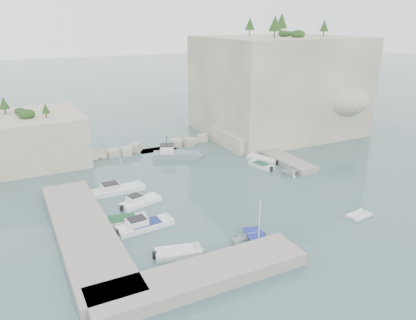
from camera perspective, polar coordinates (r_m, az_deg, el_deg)
name	(u,v)px	position (r m, az deg, el deg)	size (l,w,h in m)	color
ground	(231,199)	(47.59, 3.30, -5.54)	(400.00, 400.00, 0.00)	#436364
cliff_east	(278,85)	(76.03, 9.82, 10.32)	(26.00, 22.00, 17.00)	beige
cliff_terrace	(245,137)	(67.98, 5.18, 3.22)	(8.00, 10.00, 2.50)	beige
outcrop_west	(25,139)	(64.35, -24.30, 2.72)	(16.00, 14.00, 7.00)	beige
quay_west	(84,232)	(41.35, -17.06, -9.62)	(5.00, 24.00, 1.10)	#9E9689
quay_south	(202,276)	(33.60, -0.88, -15.95)	(18.00, 4.00, 1.10)	#9E9689
ledge_east	(275,155)	(62.21, 9.44, 0.68)	(3.00, 16.00, 0.80)	#9E9689
breakwater	(157,145)	(65.68, -7.14, 2.07)	(28.00, 3.00, 1.40)	beige
motorboat_a	(119,192)	(50.65, -12.46, -4.40)	(6.88, 2.05, 1.40)	silver
motorboat_b	(141,204)	(46.93, -9.42, -6.15)	(5.19, 1.70, 1.40)	white
motorboat_c	(122,223)	(43.18, -11.99, -8.69)	(5.60, 2.04, 0.70)	silver
motorboat_d	(145,228)	(41.86, -8.80, -9.42)	(6.28, 1.87, 1.40)	white
motorboat_e	(178,255)	(37.19, -4.20, -13.19)	(4.47, 1.83, 0.70)	silver
rowboat	(258,243)	(39.08, 7.09, -11.56)	(3.63, 5.08, 1.05)	white
inflatable_dinghy	(358,217)	(46.36, 20.39, -7.51)	(2.83, 1.37, 0.44)	silver
tender_east_a	(290,175)	(55.85, 11.42, -2.06)	(2.54, 2.94, 1.55)	silver
tender_east_b	(261,167)	(58.07, 7.44, -0.99)	(4.32, 1.47, 0.70)	silver
tender_east_c	(262,161)	(60.62, 7.64, -0.12)	(5.35, 1.73, 0.70)	silver
tender_east_d	(246,151)	(64.86, 5.37, 1.26)	(1.69, 4.49, 1.73)	white
work_boat	(176,158)	(61.70, -4.45, 0.34)	(7.63, 2.26, 2.20)	slate
rowboat_mast	(259,218)	(37.81, 7.25, -8.14)	(0.10, 0.10, 4.20)	white
vegetation	(252,31)	(73.39, 6.17, 17.57)	(53.48, 13.88, 13.40)	#1E4219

